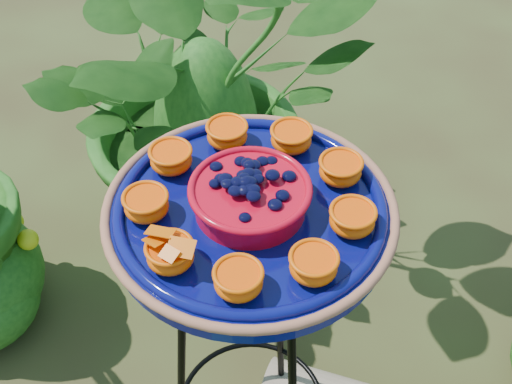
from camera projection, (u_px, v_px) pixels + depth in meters
tripod_stand at (251, 346)px, 1.29m from camera, size 0.37×0.37×0.82m
feeder_dish at (250, 209)px, 1.04m from camera, size 0.52×0.52×0.10m
shrub_back_left at (204, 97)px, 1.85m from camera, size 1.04×1.10×0.96m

